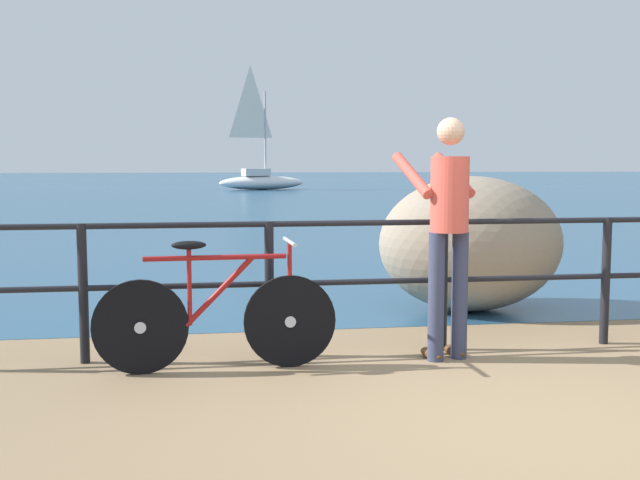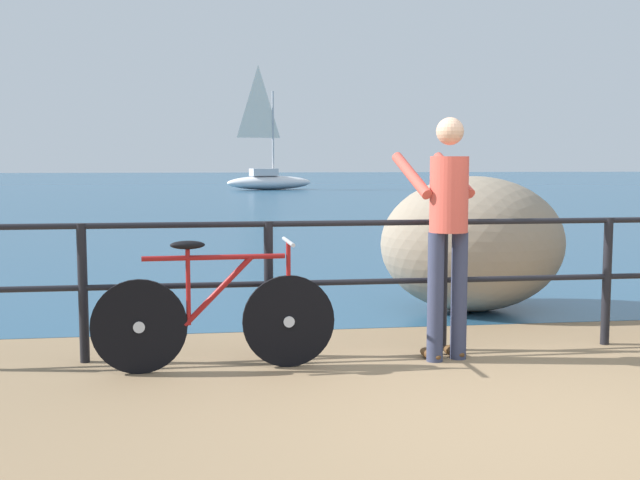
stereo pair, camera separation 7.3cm
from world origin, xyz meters
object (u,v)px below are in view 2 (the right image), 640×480
(person_at_railing, at_px, (447,226))
(sailboat, at_px, (268,176))
(breakwater_boulder_main, at_px, (473,244))
(bicycle, at_px, (216,315))

(person_at_railing, height_order, sailboat, sailboat)
(breakwater_boulder_main, height_order, sailboat, sailboat)
(bicycle, distance_m, breakwater_boulder_main, 3.14)
(bicycle, xyz_separation_m, person_at_railing, (1.69, 0.07, 0.60))
(bicycle, bearing_deg, sailboat, 82.88)
(bicycle, xyz_separation_m, breakwater_boulder_main, (2.51, 1.87, 0.27))
(person_at_railing, distance_m, sailboat, 33.92)
(bicycle, bearing_deg, person_at_railing, 0.12)
(bicycle, relative_size, sailboat, 0.28)
(bicycle, height_order, sailboat, sailboat)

